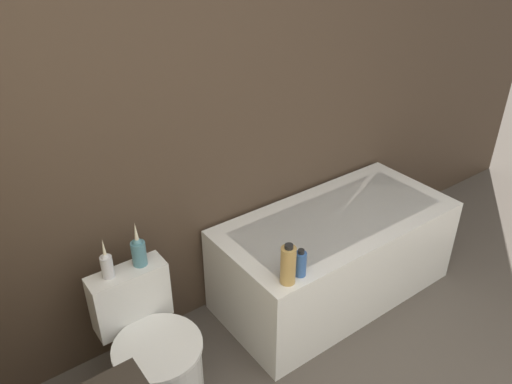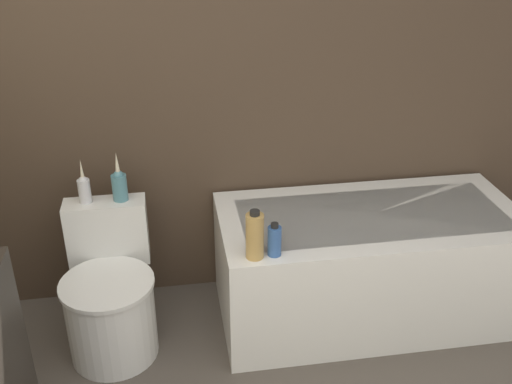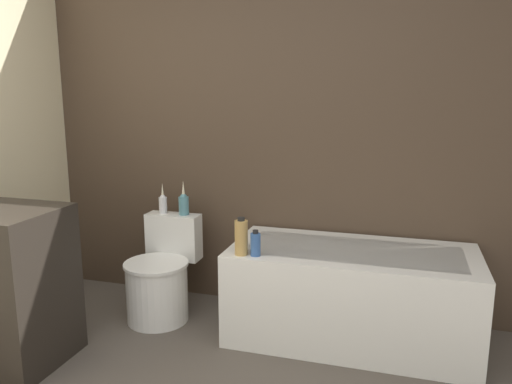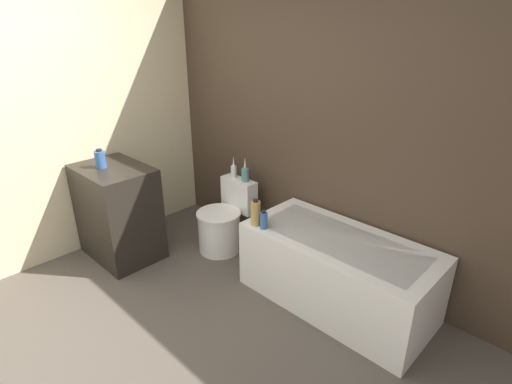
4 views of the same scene
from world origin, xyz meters
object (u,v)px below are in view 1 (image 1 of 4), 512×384
Objects in this scene: shampoo_bottle_tall at (288,265)px; vase_gold at (107,264)px; toilet at (155,359)px; vase_silver at (139,250)px; shampoo_bottle_short at (301,263)px; bathtub at (334,255)px.

vase_gold is at bearing 148.66° from shampoo_bottle_tall.
vase_silver is at bearing 70.53° from toilet.
toilet is 0.86m from shampoo_bottle_short.
shampoo_bottle_short is at bearing -33.85° from vase_silver.
bathtub is 6.57× the size of shampoo_bottle_tall.
vase_gold is 0.16m from vase_silver.
vase_gold is 0.86m from shampoo_bottle_tall.
toilet is (-1.27, -0.06, -0.03)m from bathtub.
vase_gold is 1.41× the size of shampoo_bottle_short.
shampoo_bottle_tall is (-0.62, -0.28, 0.39)m from bathtub.
bathtub is 1.29m from vase_silver.
vase_silver is at bearing 146.15° from shampoo_bottle_short.
shampoo_bottle_tall is 1.46× the size of shampoo_bottle_short.
shampoo_bottle_tall is (0.73, -0.45, -0.06)m from vase_gold.
vase_gold is 0.90× the size of vase_silver.
shampoo_bottle_tall is (0.57, -0.44, -0.07)m from vase_silver.
shampoo_bottle_tall reaches higher than shampoo_bottle_short.
vase_gold reaches higher than bathtub.
bathtub is 6.11× the size of vase_silver.
bathtub is 0.70m from shampoo_bottle_short.
shampoo_bottle_short is at bearing 3.31° from shampoo_bottle_tall.
bathtub is at bearing 24.19° from shampoo_bottle_tall.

